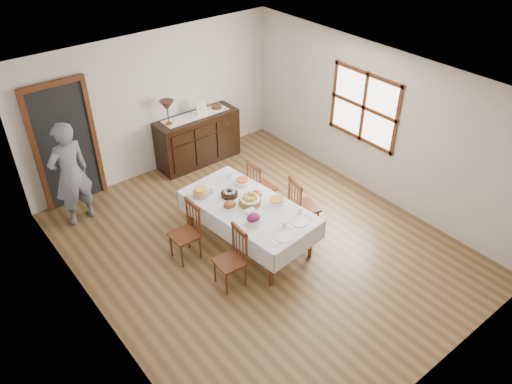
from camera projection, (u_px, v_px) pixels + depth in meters
ground at (260, 245)px, 7.73m from camera, size 6.00×6.00×0.00m
room_shell at (234, 145)px, 6.99m from camera, size 5.02×6.02×2.65m
dining_table at (248, 210)px, 7.43m from camera, size 1.28×2.19×0.72m
chair_left_near at (232, 257)px, 6.81m from camera, size 0.40×0.40×0.91m
chair_left_far at (187, 231)px, 7.27m from camera, size 0.39×0.39×0.93m
chair_right_near at (301, 205)px, 7.76m from camera, size 0.49×0.49×0.97m
chair_right_far at (260, 186)px, 8.24m from camera, size 0.39×0.39×0.92m
sideboard at (198, 139)px, 9.54m from camera, size 1.61×0.58×0.97m
person at (70, 171)px, 7.73m from camera, size 0.65×0.47×1.89m
bread_basket at (250, 200)px, 7.36m from camera, size 0.33×0.33×0.17m
egg_basket at (229, 194)px, 7.55m from camera, size 0.26×0.26×0.11m
ham_platter_a at (230, 205)px, 7.33m from camera, size 0.27×0.27×0.11m
ham_platter_b at (256, 195)px, 7.54m from camera, size 0.33×0.33×0.11m
beet_bowl at (253, 220)px, 6.97m from camera, size 0.22×0.22×0.16m
carrot_bowl at (242, 182)px, 7.82m from camera, size 0.24×0.24×0.10m
pineapple_bowl at (201, 192)px, 7.54m from camera, size 0.25×0.25×0.14m
casserole_dish at (277, 201)px, 7.40m from camera, size 0.22×0.22×0.08m
butter_dish at (250, 211)px, 7.19m from camera, size 0.15×0.10×0.07m
setting_left at (283, 233)px, 6.81m from camera, size 0.43×0.31×0.10m
setting_right at (299, 218)px, 7.08m from camera, size 0.43×0.31×0.10m
glass_far_a at (212, 190)px, 7.61m from camera, size 0.06×0.06×0.11m
glass_far_b at (230, 175)px, 7.98m from camera, size 0.07×0.07×0.09m
runner at (196, 115)px, 9.29m from camera, size 1.30×0.35×0.01m
table_lamp at (167, 106)px, 8.79m from camera, size 0.26×0.26×0.46m
picture_frame at (201, 108)px, 9.23m from camera, size 0.22×0.08×0.28m
deco_bowl at (217, 107)px, 9.53m from camera, size 0.20×0.20×0.06m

